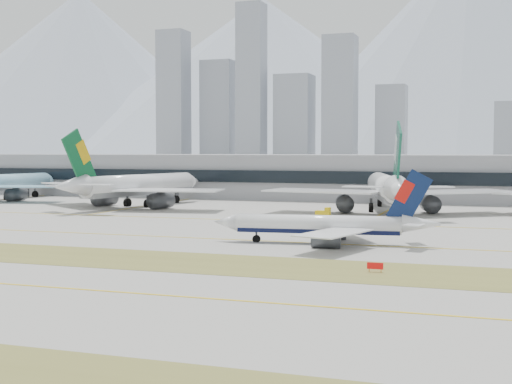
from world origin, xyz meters
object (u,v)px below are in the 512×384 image
(widebody_cathay, at_px, (387,189))
(terminal, at_px, (322,176))
(taxiing_airliner, at_px, (326,226))
(widebody_eva, at_px, (135,187))

(widebody_cathay, distance_m, terminal, 60.51)
(widebody_cathay, relative_size, terminal, 0.23)
(taxiing_airliner, bearing_deg, widebody_cathay, -97.43)
(widebody_eva, xyz_separation_m, terminal, (41.91, 58.12, 1.51))
(taxiing_airliner, distance_m, terminal, 123.72)
(taxiing_airliner, xyz_separation_m, widebody_eva, (-71.15, 62.02, 2.74))
(widebody_eva, distance_m, terminal, 71.67)
(widebody_eva, xyz_separation_m, widebody_cathay, (71.96, 5.62, 0.29))
(taxiing_airliner, height_order, terminal, terminal)
(taxiing_airliner, bearing_deg, widebody_eva, -47.83)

